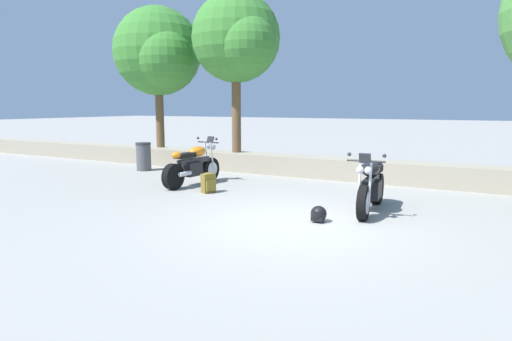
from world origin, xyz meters
name	(u,v)px	position (x,y,z in m)	size (l,w,h in m)	color
ground_plane	(292,223)	(0.00, 0.00, 0.00)	(120.00, 120.00, 0.00)	gray
stone_wall	(365,170)	(0.00, 4.80, 0.28)	(36.00, 0.80, 0.55)	gray
motorcycle_orange_near_left	(193,166)	(-3.66, 2.15, 0.49)	(0.67, 2.07, 1.18)	black
motorcycle_black_centre	(371,186)	(0.95, 1.45, 0.49)	(0.67, 2.07, 1.18)	black
rider_backpack	(208,182)	(-2.74, 1.48, 0.24)	(0.33, 0.35, 0.47)	brown
rider_helmet	(318,214)	(0.36, 0.27, 0.14)	(0.28, 0.28, 0.28)	black
leafy_tree_far_left	(159,53)	(-7.08, 4.98, 3.71)	(3.10, 2.95, 4.71)	brown
leafy_tree_mid_left	(238,40)	(-3.91, 4.81, 3.91)	(2.78, 2.65, 4.76)	brown
trash_bin	(144,156)	(-6.47, 3.40, 0.43)	(0.46, 0.46, 0.86)	#4C4C51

